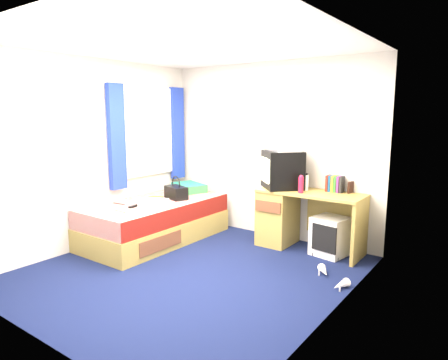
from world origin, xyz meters
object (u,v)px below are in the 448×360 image
Objects in this scene: pink_water_bottle at (301,185)px; towel at (154,204)px; vcr at (283,147)px; colour_swatch_fan at (121,211)px; magazine at (154,199)px; pillow at (189,187)px; remote_control at (134,206)px; desk at (290,215)px; picture_frame at (351,187)px; white_heels at (332,278)px; handbag at (176,192)px; water_bottle at (121,201)px; bed at (156,221)px; aerosol_can at (306,183)px; crt_tv at (282,170)px; storage_cube at (330,236)px.

towel is (-1.53, -0.99, -0.26)m from pink_water_bottle.
colour_swatch_fan is (-1.38, -1.51, -0.73)m from vcr.
pillow is at bearing 88.99° from magazine.
pink_water_bottle reaches higher than remote_control.
desk is at bearing 44.90° from colour_swatch_fan.
picture_frame is 1.27m from white_heels.
vcr is 0.97m from picture_frame.
pink_water_bottle reaches higher than magazine.
pillow is 1.37× the size of handbag.
pink_water_bottle is at bearing 24.72° from remote_control.
water_bottle is at bearing 141.58° from colour_swatch_fan.
magazine is at bearing -91.01° from pillow.
remote_control is (0.02, -0.39, 0.28)m from bed.
desk reaches higher than remote_control.
aerosol_can is 1.78m from handbag.
picture_frame reaches higher than water_bottle.
handbag reaches higher than towel.
water_bottle is at bearing -151.85° from pink_water_bottle.
crt_tv reaches higher than pink_water_bottle.
towel is 1.41× the size of colour_swatch_fan.
storage_cube is at bearing 20.22° from pink_water_bottle.
storage_cube is 0.72m from pink_water_bottle.
picture_frame is at bearing 22.69° from magazine.
vcr reaches higher than aerosol_can.
pillow is 1.20m from remote_control.
desk is 2.75× the size of storage_cube.
magazine is at bearing 72.66° from water_bottle.
aerosol_can is (-0.51, -0.17, 0.03)m from picture_frame.
pink_water_bottle reaches higher than water_bottle.
picture_frame reaches higher than remote_control.
towel is (0.14, -0.56, -0.04)m from handbag.
crt_tv is 0.41m from pink_water_bottle.
towel is (-2.02, -1.35, -0.23)m from picture_frame.
water_bottle is 1.25× the size of remote_control.
towel is (-1.88, -1.12, 0.36)m from storage_cube.
pink_water_bottle is at bearing -2.74° from pillow.
picture_frame reaches higher than bed.
handbag is (-2.02, -0.55, 0.40)m from storage_cube.
pink_water_bottle is at bearing 13.54° from vcr.
aerosol_can is 2.08m from magazine.
pink_water_bottle is (0.34, -0.16, -0.43)m from vcr.
magazine is at bearing -179.62° from white_heels.
picture_frame is 0.70× the size of water_bottle.
pillow is at bearing -176.83° from aerosol_can.
desk is 8.12× the size of remote_control.
crt_tv is 3.32× the size of water_bottle.
bed is 0.69m from colour_swatch_fan.
vcr is 1.78m from white_heels.
crt_tv reaches higher than pillow.
towel is at bearing -90.84° from crt_tv.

